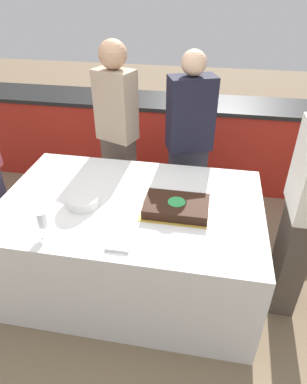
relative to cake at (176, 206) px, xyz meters
The scene contains 11 objects.
ground_plane 0.85m from the cake, behind, with size 14.00×14.00×0.00m, color #7A664C.
back_counter 1.76m from the cake, 100.77° to the left, with size 4.40×0.58×0.92m.
dining_table 0.52m from the cake, behind, with size 1.80×1.16×0.75m.
cake is the anchor object (origin of this frame).
plate_stack 0.63m from the cake, behind, with size 0.21×0.21×0.06m.
wine_glass 0.84m from the cake, 152.59° to the right, with size 0.07×0.07×0.17m.
side_plate_near_cake 0.28m from the cake, 79.08° to the left, with size 0.19×0.19×0.00m.
utensil_pile 0.50m from the cake, 124.44° to the right, with size 0.14×0.08×0.02m.
person_cutting_cake 0.84m from the cake, 90.00° to the left, with size 0.41×0.32×1.60m.
person_seated_right 0.80m from the cake, ahead, with size 0.20×0.38×1.59m.
person_standing_back 1.05m from the cake, 126.45° to the left, with size 0.37×0.30×1.65m.
Camera 1 is at (0.50, -1.86, 2.10)m, focal length 32.00 mm.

